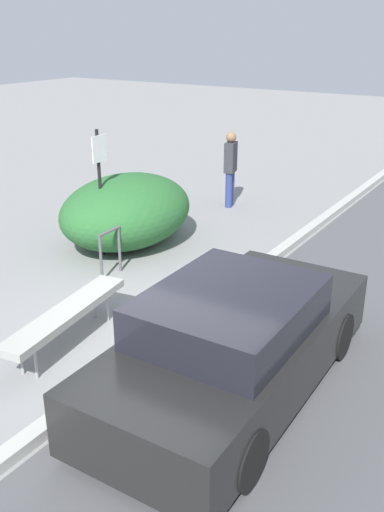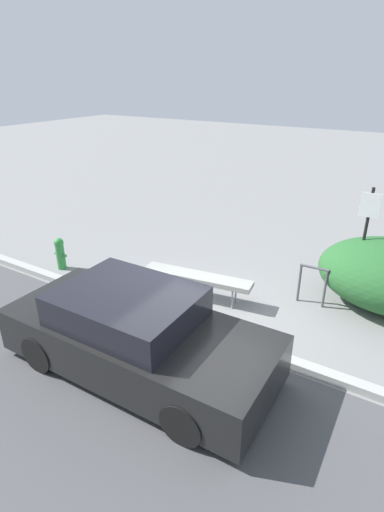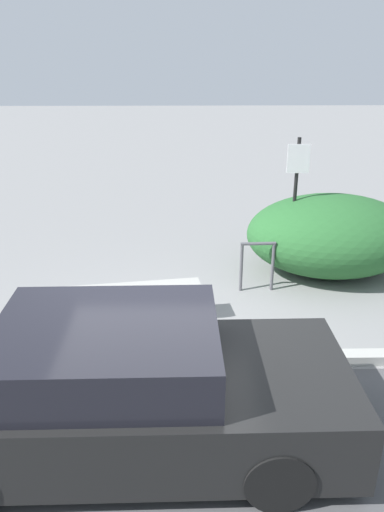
# 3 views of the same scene
# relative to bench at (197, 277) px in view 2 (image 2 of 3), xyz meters

# --- Properties ---
(ground_plane) EXTENTS (60.00, 60.00, 0.00)m
(ground_plane) POSITION_rel_bench_xyz_m (0.59, -1.03, -0.47)
(ground_plane) COLOR gray
(curb) EXTENTS (60.00, 0.20, 0.13)m
(curb) POSITION_rel_bench_xyz_m (0.59, -1.03, -0.41)
(curb) COLOR #A8A8A3
(curb) RESTS_ON ground_plane
(bench) EXTENTS (2.30, 0.71, 0.53)m
(bench) POSITION_rel_bench_xyz_m (0.00, 0.00, 0.00)
(bench) COLOR #99999E
(bench) RESTS_ON ground_plane
(bike_rack) EXTENTS (0.55, 0.07, 0.83)m
(bike_rack) POSITION_rel_bench_xyz_m (2.04, 0.98, 0.03)
(bike_rack) COLOR #515156
(bike_rack) RESTS_ON ground_plane
(sign_post) EXTENTS (0.36, 0.08, 2.30)m
(sign_post) POSITION_rel_bench_xyz_m (2.73, 1.72, 0.91)
(sign_post) COLOR black
(sign_post) RESTS_ON ground_plane
(fire_hydrant) EXTENTS (0.36, 0.22, 0.77)m
(fire_hydrant) POSITION_rel_bench_xyz_m (-3.41, -0.50, -0.06)
(fire_hydrant) COLOR #338C3F
(fire_hydrant) RESTS_ON ground_plane
(parked_car_near) EXTENTS (4.21, 1.83, 1.32)m
(parked_car_near) POSITION_rel_bench_xyz_m (0.31, -2.31, 0.14)
(parked_car_near) COLOR black
(parked_car_near) RESTS_ON ground_plane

